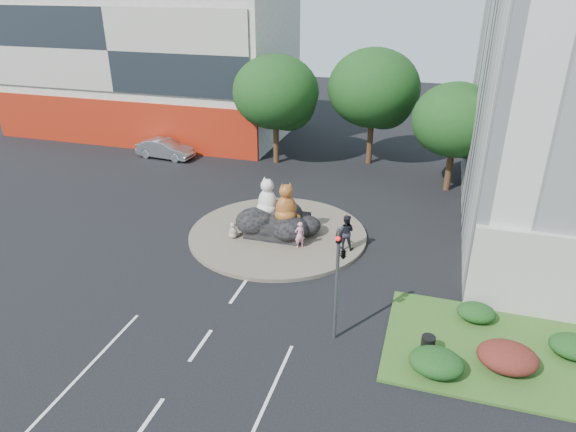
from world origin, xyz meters
name	(u,v)px	position (x,y,z in m)	size (l,w,h in m)	color
ground	(201,345)	(0.00, 0.00, 0.00)	(120.00, 120.00, 0.00)	black
roundabout_island	(278,234)	(0.00, 10.00, 0.10)	(10.00, 10.00, 0.20)	brown
rock_plinth	(278,225)	(0.00, 10.00, 0.65)	(3.20, 2.60, 0.90)	black
shophouse_block	(150,63)	(-18.00, 27.91, 6.18)	(25.20, 12.30, 17.40)	silver
grass_verge	(517,354)	(12.00, 3.00, 0.06)	(10.00, 6.00, 0.12)	#2F4F1A
tree_left	(277,96)	(-3.93, 22.06, 5.25)	(6.46, 6.46, 8.27)	#382314
tree_mid	(374,92)	(3.07, 24.06, 5.56)	(6.84, 6.84, 8.76)	#382314
tree_right	(456,123)	(9.07, 20.06, 4.63)	(5.70, 5.70, 7.30)	#382314
hedge_near_green	(436,362)	(9.00, 1.00, 0.57)	(2.00, 1.60, 0.90)	#113713
hedge_red	(507,357)	(11.50, 2.00, 0.61)	(2.20, 1.76, 0.99)	#461412
hedge_mid_green	(574,347)	(14.00, 3.50, 0.53)	(1.80, 1.44, 0.81)	#113713
hedge_back_green	(476,312)	(10.50, 4.80, 0.48)	(1.60, 1.28, 0.72)	#113713
traffic_light	(340,261)	(5.10, 2.00, 3.62)	(0.44, 1.24, 5.00)	#595B60
street_lamp	(545,201)	(12.82, 8.00, 4.55)	(2.34, 0.22, 8.06)	#595B60
cat_white	(267,196)	(-0.73, 10.42, 2.19)	(1.31, 1.13, 2.18)	silver
cat_tabby	(286,202)	(0.54, 9.87, 2.21)	(1.33, 1.15, 2.22)	gold
kitten_calico	(233,230)	(-2.18, 8.73, 0.67)	(0.56, 0.49, 0.94)	beige
kitten_white	(300,232)	(1.44, 9.57, 0.62)	(0.51, 0.44, 0.84)	white
pedestrian_pink	(300,235)	(1.66, 8.66, 0.95)	(0.55, 0.36, 1.50)	pink
pedestrian_dark	(346,232)	(4.00, 9.25, 1.17)	(0.94, 0.74, 1.94)	black
parked_car	(165,149)	(-12.90, 20.45, 0.77)	(1.64, 4.69, 1.55)	#A5A9AD
litter_bin	(428,345)	(8.65, 2.00, 0.50)	(0.54, 0.54, 0.77)	black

